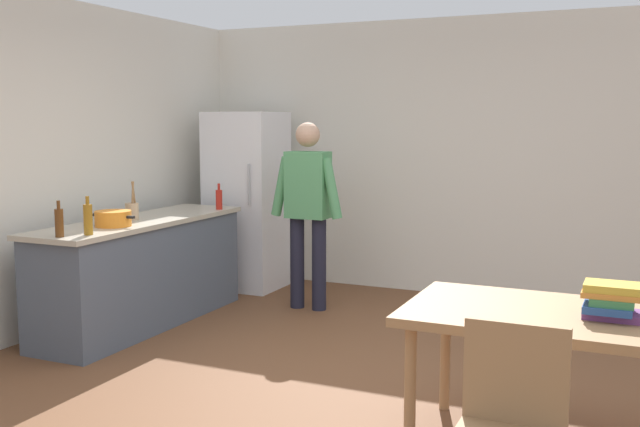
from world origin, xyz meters
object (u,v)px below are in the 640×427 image
at_px(book_stack, 612,301).
at_px(utensil_jar, 132,210).
at_px(cooking_pot, 113,218).
at_px(person, 308,203).
at_px(bottle_beer_brown, 59,222).
at_px(refrigerator, 247,201).
at_px(bottle_sauce_red, 219,199).
at_px(bottle_oil_amber, 88,219).
at_px(chair, 510,422).
at_px(dining_table, 544,326).

bearing_deg(book_stack, utensil_jar, 164.20).
bearing_deg(cooking_pot, person, 56.18).
distance_m(cooking_pot, bottle_beer_brown, 0.59).
distance_m(bottle_beer_brown, book_stack, 3.64).
height_order(refrigerator, utensil_jar, refrigerator).
relative_size(cooking_pot, bottle_beer_brown, 1.54).
bearing_deg(bottle_beer_brown, cooking_pot, 91.32).
distance_m(utensil_jar, bottle_sauce_red, 0.95).
bearing_deg(bottle_oil_amber, bottle_sauce_red, 88.49).
height_order(chair, bottle_sauce_red, bottle_sauce_red).
xyz_separation_m(refrigerator, cooking_pot, (-0.03, -2.02, 0.06)).
bearing_deg(dining_table, person, 137.59).
bearing_deg(bottle_beer_brown, dining_table, -1.68).
height_order(dining_table, bottle_sauce_red, bottle_sauce_red).
bearing_deg(utensil_jar, bottle_beer_brown, -83.18).
relative_size(person, bottle_oil_amber, 6.07).
bearing_deg(bottle_sauce_red, bottle_oil_amber, -91.51).
relative_size(bottle_beer_brown, book_stack, 0.92).
height_order(refrigerator, chair, refrigerator).
xyz_separation_m(refrigerator, person, (0.95, -0.55, 0.08)).
xyz_separation_m(chair, cooking_pot, (-3.33, 1.65, 0.43)).
distance_m(bottle_oil_amber, bottle_beer_brown, 0.20).
distance_m(person, cooking_pot, 1.76).
distance_m(bottle_sauce_red, bottle_beer_brown, 1.85).
bearing_deg(chair, bottle_sauce_red, 124.54).
height_order(person, cooking_pot, person).
xyz_separation_m(person, utensil_jar, (-1.08, -1.11, 0.00)).
bearing_deg(bottle_oil_amber, utensil_jar, 106.39).
xyz_separation_m(person, bottle_oil_amber, (-0.85, -1.89, 0.04)).
xyz_separation_m(refrigerator, dining_table, (3.30, -2.70, -0.23)).
bearing_deg(chair, book_stack, 58.66).
height_order(bottle_sauce_red, bottle_beer_brown, bottle_beer_brown).
distance_m(chair, book_stack, 1.04).
distance_m(utensil_jar, bottle_oil_amber, 0.81).
relative_size(utensil_jar, bottle_beer_brown, 1.23).
relative_size(dining_table, bottle_sauce_red, 5.83).
relative_size(person, utensil_jar, 5.31).
distance_m(refrigerator, person, 1.10).
relative_size(chair, book_stack, 3.23).
relative_size(refrigerator, person, 1.06).
height_order(refrigerator, bottle_sauce_red, refrigerator).
height_order(dining_table, utensil_jar, utensil_jar).
xyz_separation_m(cooking_pot, bottle_oil_amber, (0.13, -0.42, 0.06)).
relative_size(utensil_jar, bottle_sauce_red, 1.33).
relative_size(chair, bottle_sauce_red, 3.79).
bearing_deg(bottle_oil_amber, person, 65.68).
bearing_deg(bottle_beer_brown, book_stack, -1.94).
height_order(chair, utensil_jar, utensil_jar).
bearing_deg(refrigerator, book_stack, -37.01).
relative_size(dining_table, utensil_jar, 4.37).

